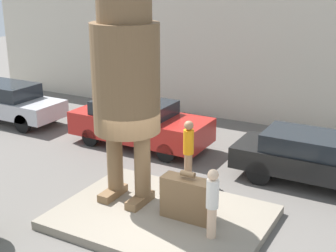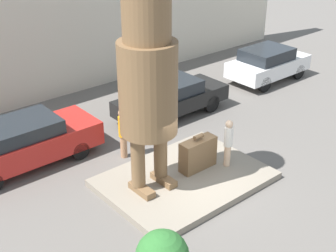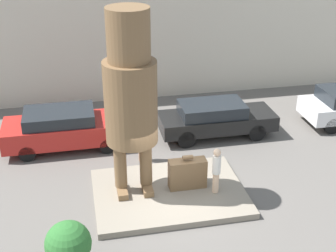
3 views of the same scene
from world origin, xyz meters
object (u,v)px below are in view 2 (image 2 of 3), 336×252
at_px(parked_car_red, 23,142).
at_px(worker_hivis, 123,131).
at_px(parked_car_white, 268,63).
at_px(giant_suitcase, 198,154).
at_px(tourist, 228,141).
at_px(statue_figure, 148,75).
at_px(parked_car_black, 170,97).

bearing_deg(parked_car_red, worker_hivis, -31.55).
bearing_deg(parked_car_white, giant_suitcase, -154.68).
xyz_separation_m(tourist, worker_hivis, (-1.98, 2.83, -0.12)).
bearing_deg(statue_figure, worker_hivis, 74.85).
height_order(parked_car_white, worker_hivis, worker_hivis).
relative_size(tourist, worker_hivis, 0.90).
distance_m(parked_car_red, parked_car_white, 11.95).
bearing_deg(parked_car_red, tourist, -43.73).
relative_size(statue_figure, parked_car_black, 1.27).
bearing_deg(tourist, parked_car_black, 73.38).
distance_m(tourist, parked_car_red, 6.51).
bearing_deg(statue_figure, parked_car_white, 20.27).
distance_m(statue_figure, worker_hivis, 3.52).
xyz_separation_m(statue_figure, parked_car_red, (-2.13, 3.82, -2.85)).
relative_size(giant_suitcase, parked_car_red, 0.26).
height_order(tourist, parked_car_black, tourist).
xyz_separation_m(tourist, parked_car_black, (1.27, 4.25, -0.29)).
height_order(giant_suitcase, tourist, tourist).
height_order(parked_car_red, worker_hivis, worker_hivis).
relative_size(giant_suitcase, parked_car_white, 0.31).
distance_m(statue_figure, parked_car_red, 5.23).
bearing_deg(tourist, parked_car_red, 136.27).
xyz_separation_m(statue_figure, worker_hivis, (0.58, 2.15, -2.72)).
distance_m(parked_car_red, worker_hivis, 3.19).
bearing_deg(parked_car_white, tourist, -149.34).
height_order(tourist, worker_hivis, tourist).
bearing_deg(tourist, worker_hivis, 125.04).
bearing_deg(statue_figure, parked_car_black, 43.04).
bearing_deg(parked_car_black, worker_hivis, -156.31).
bearing_deg(parked_car_black, parked_car_white, 0.39).
relative_size(parked_car_red, worker_hivis, 2.72).
xyz_separation_m(giant_suitcase, tourist, (0.82, -0.48, 0.36)).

